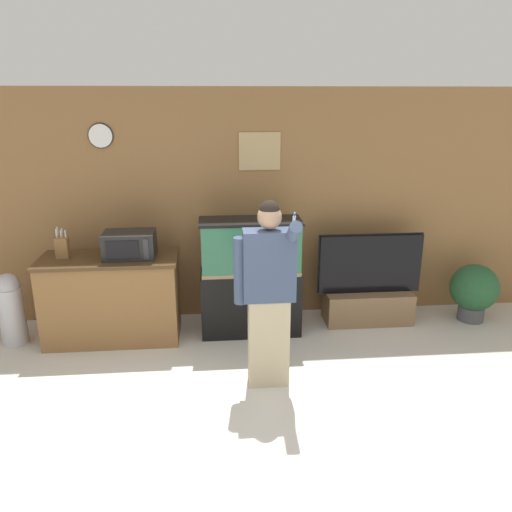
{
  "coord_description": "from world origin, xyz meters",
  "views": [
    {
      "loc": [
        -0.12,
        -2.97,
        2.5
      ],
      "look_at": [
        0.29,
        1.53,
        1.05
      ],
      "focal_mm": 35.0,
      "sensor_mm": 36.0,
      "label": 1
    }
  ],
  "objects": [
    {
      "name": "ground_plane",
      "position": [
        0.0,
        0.0,
        0.0
      ],
      "size": [
        18.0,
        18.0,
        0.0
      ],
      "primitive_type": "plane",
      "color": "beige"
    },
    {
      "name": "wall_back_paneled",
      "position": [
        -0.0,
        2.6,
        1.3
      ],
      "size": [
        10.0,
        0.08,
        2.6
      ],
      "color": "olive",
      "rests_on": "ground_plane"
    },
    {
      "name": "counter_island",
      "position": [
        -1.2,
        2.04,
        0.46
      ],
      "size": [
        1.42,
        0.65,
        0.91
      ],
      "color": "brown",
      "rests_on": "ground_plane"
    },
    {
      "name": "microwave",
      "position": [
        -0.97,
        2.03,
        1.05
      ],
      "size": [
        0.52,
        0.37,
        0.27
      ],
      "color": "black",
      "rests_on": "counter_island"
    },
    {
      "name": "knife_block",
      "position": [
        -1.66,
        2.08,
        1.03
      ],
      "size": [
        0.13,
        0.11,
        0.31
      ],
      "color": "brown",
      "rests_on": "counter_island"
    },
    {
      "name": "aquarium_on_stand",
      "position": [
        0.28,
        2.07,
        0.64
      ],
      "size": [
        1.07,
        0.44,
        1.27
      ],
      "color": "black",
      "rests_on": "ground_plane"
    },
    {
      "name": "tv_on_stand",
      "position": [
        1.64,
        2.21,
        0.31
      ],
      "size": [
        1.19,
        0.4,
        1.05
      ],
      "color": "brown",
      "rests_on": "ground_plane"
    },
    {
      "name": "person_standing",
      "position": [
        0.34,
        1.01,
        0.88
      ],
      "size": [
        0.53,
        0.4,
        1.69
      ],
      "color": "#BCAD89",
      "rests_on": "ground_plane"
    },
    {
      "name": "potted_plant",
      "position": [
        2.86,
        2.13,
        0.38
      ],
      "size": [
        0.54,
        0.54,
        0.67
      ],
      "color": "#4C4C51",
      "rests_on": "ground_plane"
    },
    {
      "name": "trash_bin",
      "position": [
        -2.23,
        2.01,
        0.4
      ],
      "size": [
        0.26,
        0.26,
        0.78
      ],
      "color": "#B7B7BC",
      "rests_on": "ground_plane"
    }
  ]
}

